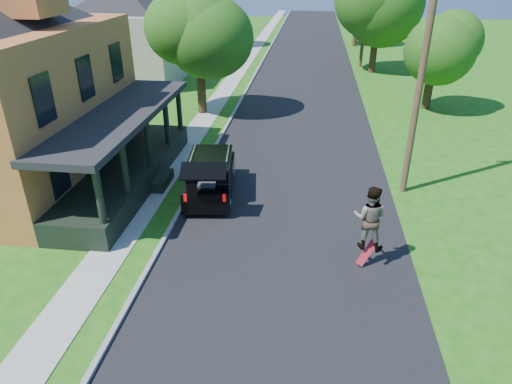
# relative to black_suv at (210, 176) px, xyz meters

# --- Properties ---
(ground) EXTENTS (140.00, 140.00, 0.00)m
(ground) POSITION_rel_black_suv_xyz_m (3.20, -5.49, -0.80)
(ground) COLOR #186013
(ground) RESTS_ON ground
(street) EXTENTS (8.00, 120.00, 0.02)m
(street) POSITION_rel_black_suv_xyz_m (3.20, 14.51, -0.80)
(street) COLOR black
(street) RESTS_ON ground
(curb) EXTENTS (0.15, 120.00, 0.12)m
(curb) POSITION_rel_black_suv_xyz_m (-0.85, 14.51, -0.80)
(curb) COLOR gray
(curb) RESTS_ON ground
(sidewalk) EXTENTS (1.30, 120.00, 0.03)m
(sidewalk) POSITION_rel_black_suv_xyz_m (-2.40, 14.51, -0.80)
(sidewalk) COLOR #9C9C94
(sidewalk) RESTS_ON ground
(front_walk) EXTENTS (6.50, 1.20, 0.03)m
(front_walk) POSITION_rel_black_suv_xyz_m (-6.30, 0.51, -0.80)
(front_walk) COLOR #9C9C94
(front_walk) RESTS_ON ground
(neighbor_house_mid) EXTENTS (12.78, 12.78, 8.30)m
(neighbor_house_mid) POSITION_rel_black_suv_xyz_m (-10.30, 18.51, 3.39)
(neighbor_house_mid) COLOR #ABA897
(neighbor_house_mid) RESTS_ON ground
(neighbor_house_far) EXTENTS (12.78, 12.78, 8.30)m
(neighbor_house_far) POSITION_rel_black_suv_xyz_m (-10.30, 34.51, 3.39)
(neighbor_house_far) COLOR #ABA897
(neighbor_house_far) RESTS_ON ground
(black_suv) EXTENTS (2.19, 4.66, 2.10)m
(black_suv) POSITION_rel_black_suv_xyz_m (0.00, 0.00, 0.00)
(black_suv) COLOR black
(black_suv) RESTS_ON ground
(skateboarder) EXTENTS (1.14, 0.97, 2.03)m
(skateboarder) POSITION_rel_black_suv_xyz_m (5.70, -3.99, 0.79)
(skateboarder) COLOR black
(skateboarder) RESTS_ON ground
(skateboard) EXTENTS (0.65, 0.41, 0.80)m
(skateboard) POSITION_rel_black_suv_xyz_m (5.72, -4.14, -0.37)
(skateboard) COLOR red
(skateboard) RESTS_ON ground
(tree_left_mid) EXTENTS (6.40, 6.21, 8.04)m
(tree_left_mid) POSITION_rel_black_suv_xyz_m (-2.84, 10.70, 4.37)
(tree_left_mid) COLOR #2E2111
(tree_left_mid) RESTS_ON ground
(tree_right_near) EXTENTS (4.69, 4.73, 6.52)m
(tree_right_near) POSITION_rel_black_suv_xyz_m (10.99, 13.36, 3.49)
(tree_right_near) COLOR #2E2111
(tree_right_near) RESTS_ON ground
(utility_pole_near) EXTENTS (1.59, 0.43, 10.01)m
(utility_pole_near) POSITION_rel_black_suv_xyz_m (7.70, 1.23, 4.35)
(utility_pole_near) COLOR #4D3D24
(utility_pole_near) RESTS_ON ground
(utility_pole_far) EXTENTS (1.70, 0.46, 9.16)m
(utility_pole_far) POSITION_rel_black_suv_xyz_m (7.92, 25.66, 3.93)
(utility_pole_far) COLOR #4D3D24
(utility_pole_far) RESTS_ON ground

